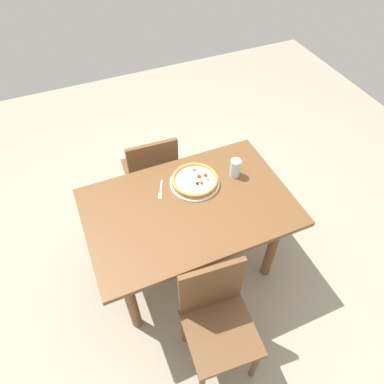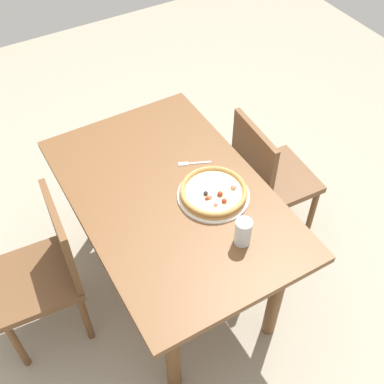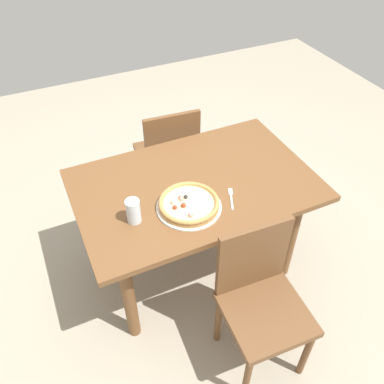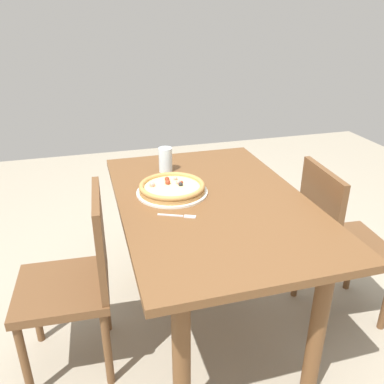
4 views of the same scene
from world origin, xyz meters
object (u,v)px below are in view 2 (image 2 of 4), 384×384
at_px(chair_far, 45,270).
at_px(plate, 213,195).
at_px(pizza, 214,192).
at_px(fork, 192,163).
at_px(chair_near, 268,177).
at_px(drinking_glass, 243,232).
at_px(dining_table, 172,210).

xyz_separation_m(chair_far, plate, (-0.20, -0.81, 0.28)).
relative_size(pizza, fork, 2.00).
bearing_deg(chair_near, fork, -94.95).
height_order(chair_far, pizza, chair_far).
distance_m(chair_near, fork, 0.54).
distance_m(chair_near, plate, 0.58).
distance_m(chair_far, pizza, 0.89).
height_order(chair_near, fork, chair_near).
bearing_deg(pizza, chair_far, 75.76).
height_order(fork, drinking_glass, drinking_glass).
xyz_separation_m(dining_table, chair_near, (0.06, -0.64, -0.16)).
bearing_deg(dining_table, fork, -56.07).
distance_m(plate, fork, 0.24).
relative_size(dining_table, plate, 3.90).
bearing_deg(chair_far, plate, -99.71).
relative_size(plate, fork, 2.16).
height_order(chair_far, plate, chair_far).
height_order(dining_table, pizza, pizza).
distance_m(dining_table, drinking_glass, 0.46).
bearing_deg(dining_table, plate, -124.01).
bearing_deg(pizza, drinking_glass, 173.67).
relative_size(plate, drinking_glass, 2.58).
xyz_separation_m(dining_table, chair_far, (0.09, 0.64, -0.16)).
bearing_deg(drinking_glass, dining_table, 18.69).
xyz_separation_m(chair_far, fork, (0.03, -0.83, 0.27)).
distance_m(dining_table, chair_near, 0.66).
bearing_deg(chair_near, dining_table, -81.43).
xyz_separation_m(chair_near, chair_far, (0.03, 1.28, 0.00)).
height_order(plate, fork, plate).
xyz_separation_m(plate, drinking_glass, (-0.28, 0.03, 0.06)).
bearing_deg(dining_table, drinking_glass, -161.31).
distance_m(chair_near, pizza, 0.59).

